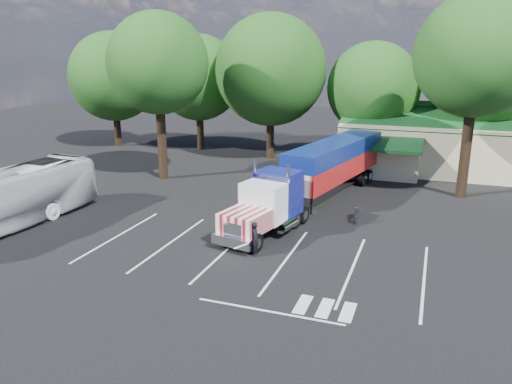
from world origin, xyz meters
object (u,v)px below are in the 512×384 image
(semi_truck, at_px, (320,170))
(woman, at_px, (255,239))
(tour_bus, at_px, (0,201))
(silver_sedan, at_px, (466,170))
(bicycle, at_px, (357,213))

(semi_truck, height_order, woman, semi_truck)
(tour_bus, xyz_separation_m, silver_sedan, (25.10, 21.40, -0.98))
(semi_truck, xyz_separation_m, woman, (-0.97, -9.81, -1.35))
(woman, relative_size, tour_bus, 0.14)
(silver_sedan, bearing_deg, tour_bus, 116.57)
(bicycle, relative_size, silver_sedan, 0.42)
(semi_truck, bearing_deg, bicycle, -31.31)
(bicycle, distance_m, silver_sedan, 14.54)
(semi_truck, relative_size, silver_sedan, 4.24)
(semi_truck, relative_size, woman, 10.77)
(woman, height_order, bicycle, woman)
(semi_truck, height_order, tour_bus, semi_truck)
(semi_truck, relative_size, tour_bus, 1.53)
(bicycle, bearing_deg, tour_bus, -162.15)
(semi_truck, relative_size, bicycle, 10.10)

